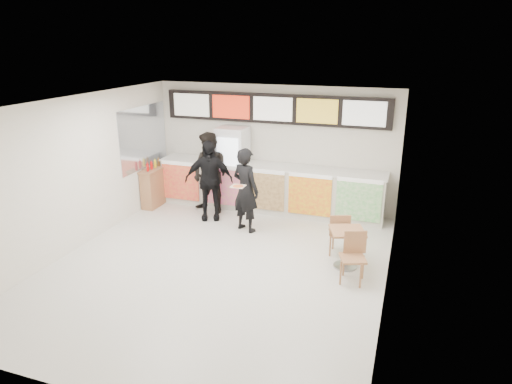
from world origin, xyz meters
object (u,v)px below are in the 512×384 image
at_px(customer_left, 210,173).
at_px(customer_main, 246,190).
at_px(service_counter, 269,188).
at_px(customer_mid, 209,180).
at_px(drinks_fridge, 233,167).
at_px(cafe_table, 347,241).
at_px(condiment_ledge, 154,187).

bearing_deg(customer_left, customer_main, -16.23).
height_order(service_counter, customer_mid, customer_mid).
relative_size(customer_main, customer_left, 0.95).
bearing_deg(customer_mid, drinks_fridge, 57.82).
bearing_deg(service_counter, drinks_fridge, 179.01).
relative_size(drinks_fridge, customer_main, 1.08).
relative_size(drinks_fridge, cafe_table, 1.29).
relative_size(customer_main, cafe_table, 1.19).
xyz_separation_m(drinks_fridge, customer_main, (0.84, -1.35, -0.07)).
relative_size(service_counter, cafe_table, 3.58).
distance_m(service_counter, condiment_ledge, 2.89).
xyz_separation_m(customer_mid, condiment_ledge, (-1.69, 0.36, -0.44)).
xyz_separation_m(customer_main, cafe_table, (2.34, -1.02, -0.41)).
bearing_deg(condiment_ledge, cafe_table, -19.08).
height_order(customer_mid, condiment_ledge, customer_mid).
bearing_deg(service_counter, condiment_ledge, -167.77).
xyz_separation_m(service_counter, drinks_fridge, (-0.93, 0.02, 0.43)).
bearing_deg(customer_mid, condiment_ledge, 147.27).
distance_m(customer_main, customer_mid, 1.10).
bearing_deg(customer_mid, service_counter, 19.77).
relative_size(service_counter, customer_mid, 2.97).
relative_size(drinks_fridge, condiment_ledge, 1.74).
bearing_deg(cafe_table, customer_main, 136.71).
distance_m(customer_left, cafe_table, 3.98).
xyz_separation_m(service_counter, condiment_ledge, (-2.82, -0.61, -0.08)).
distance_m(service_counter, cafe_table, 3.26).
bearing_deg(condiment_ledge, customer_left, 1.65).
bearing_deg(cafe_table, condiment_ledge, 141.28).
distance_m(service_counter, customer_left, 1.46).
bearing_deg(service_counter, customer_main, -94.19).
height_order(customer_left, condiment_ledge, customer_left).
bearing_deg(condiment_ledge, customer_main, -14.94).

